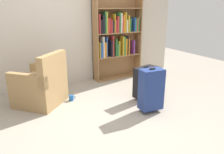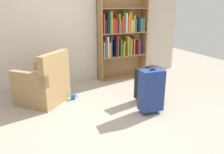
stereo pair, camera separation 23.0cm
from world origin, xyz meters
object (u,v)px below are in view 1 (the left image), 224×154
object	(u,v)px
bookshelf	(116,33)
mug	(71,98)
suitcase_black	(145,82)
suitcase_navy_blue	(151,89)
armchair	(41,86)

from	to	relation	value
bookshelf	mug	size ratio (longest dim) A/B	17.22
bookshelf	suitcase_black	bearing A→B (deg)	-97.12
mug	suitcase_black	size ratio (longest dim) A/B	0.20
bookshelf	mug	xyz separation A→B (m)	(-1.37, -0.78, -0.98)
bookshelf	mug	bearing A→B (deg)	-150.43
mug	suitcase_navy_blue	size ratio (longest dim) A/B	0.17
armchair	suitcase_black	distance (m)	1.81
suitcase_navy_blue	mug	bearing A→B (deg)	133.70
armchair	suitcase_black	bearing A→B (deg)	-21.87
bookshelf	suitcase_navy_blue	bearing A→B (deg)	-102.62
armchair	suitcase_black	size ratio (longest dim) A/B	1.62
bookshelf	suitcase_navy_blue	xyz separation A→B (m)	(-0.40, -1.79, -0.65)
bookshelf	suitcase_black	distance (m)	1.52
mug	suitcase_black	bearing A→B (deg)	-24.96
bookshelf	armchair	xyz separation A→B (m)	(-1.84, -0.66, -0.71)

